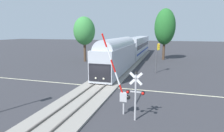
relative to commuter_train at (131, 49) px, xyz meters
name	(u,v)px	position (x,y,z in m)	size (l,w,h in m)	color
ground_plane	(100,86)	(0.00, -19.16, -2.78)	(220.00, 220.00, 0.00)	#333338
road_centre_stripe	(100,86)	(0.00, -19.16, -2.77)	(44.00, 0.20, 0.01)	beige
railway_track	(100,86)	(0.00, -19.16, -2.68)	(4.40, 80.00, 0.32)	gray
commuter_train	(131,49)	(0.00, 0.00, 0.00)	(3.04, 41.41, 5.16)	#B2B7C1
crossing_gate_near	(122,90)	(4.27, -25.77, -0.75)	(2.35, 0.40, 6.38)	#B7B7BC
crossing_signal_mast	(136,91)	(5.50, -26.57, -0.46)	(1.36, 0.44, 3.79)	#B2B2B7
traffic_signal_far_side	(157,52)	(6.07, -9.59, 0.53)	(0.53, 0.38, 4.93)	#4C4C51
elm_centre_background	(165,27)	(6.71, 5.13, 4.66)	(4.61, 4.61, 11.49)	#4C3828
oak_behind_train	(84,31)	(-9.59, -2.43, 3.74)	(4.56, 4.56, 9.54)	#4C3828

